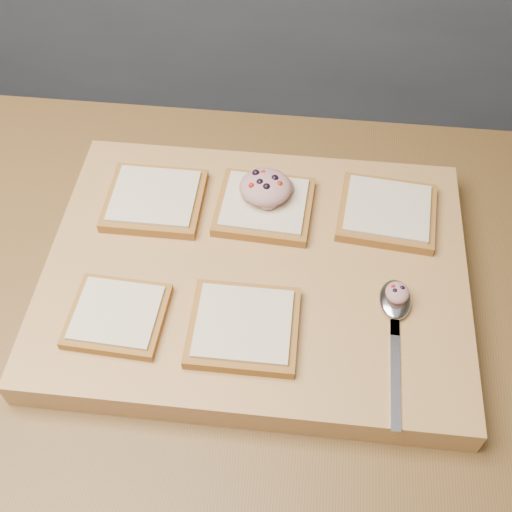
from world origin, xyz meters
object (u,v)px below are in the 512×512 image
at_px(cutting_board, 256,274).
at_px(tuna_salad_dollop, 265,187).
at_px(bread_far_center, 264,206).
at_px(spoon, 395,310).

height_order(cutting_board, tuna_salad_dollop, tuna_salad_dollop).
height_order(bread_far_center, tuna_salad_dollop, tuna_salad_dollop).
distance_m(cutting_board, tuna_salad_dollop, 0.11).
xyz_separation_m(tuna_salad_dollop, spoon, (0.17, -0.15, -0.03)).
height_order(bread_far_center, spoon, bread_far_center).
relative_size(bread_far_center, spoon, 0.68).
xyz_separation_m(bread_far_center, tuna_salad_dollop, (0.00, 0.01, 0.03)).
distance_m(cutting_board, spoon, 0.18).
distance_m(bread_far_center, spoon, 0.22).
bearing_deg(cutting_board, bread_far_center, 89.12).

